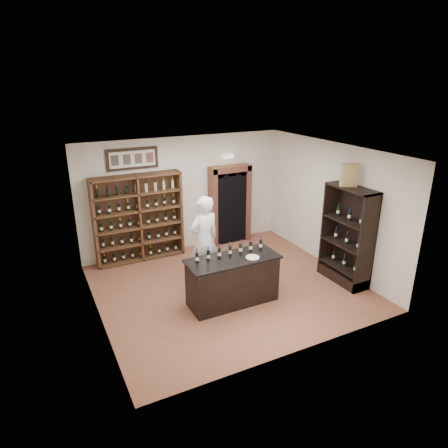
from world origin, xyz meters
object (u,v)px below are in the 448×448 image
at_px(tasting_counter, 233,281).
at_px(wine_crate, 349,175).
at_px(wine_shelf, 138,218).
at_px(shopkeeper, 204,240).
at_px(counter_bottle_0, 197,258).
at_px(side_cabinet, 347,250).

distance_m(tasting_counter, wine_crate, 3.30).
xyz_separation_m(wine_shelf, shopkeeper, (0.97, -1.84, -0.09)).
bearing_deg(wine_crate, counter_bottle_0, -160.61).
bearing_deg(wine_shelf, shopkeeper, -62.23).
distance_m(counter_bottle_0, side_cabinet, 3.49).
relative_size(wine_shelf, side_cabinet, 1.00).
distance_m(shopkeeper, wine_crate, 3.39).
relative_size(tasting_counter, shopkeeper, 0.93).
distance_m(wine_shelf, counter_bottle_0, 2.84).
bearing_deg(side_cabinet, wine_crate, 124.82).
height_order(wine_shelf, counter_bottle_0, wine_shelf).
distance_m(counter_bottle_0, shopkeeper, 1.14).
relative_size(wine_shelf, shopkeeper, 1.09).
distance_m(side_cabinet, shopkeeper, 3.19).
xyz_separation_m(side_cabinet, wine_crate, (-0.07, 0.10, 1.69)).
xyz_separation_m(wine_shelf, counter_bottle_0, (0.38, -2.81, 0.01)).
relative_size(wine_shelf, tasting_counter, 1.17).
xyz_separation_m(tasting_counter, wine_crate, (2.65, -0.20, 1.95)).
relative_size(tasting_counter, side_cabinet, 0.85).
bearing_deg(shopkeeper, wine_crate, 144.16).
relative_size(wine_shelf, wine_crate, 4.56).
xyz_separation_m(tasting_counter, shopkeeper, (-0.13, 1.10, 0.51)).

